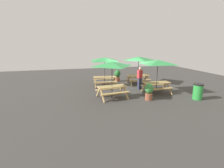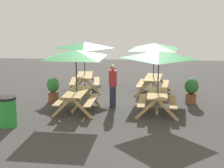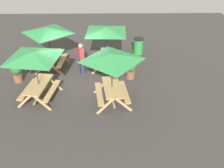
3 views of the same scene
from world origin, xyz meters
name	(u,v)px [view 1 (image 1 of 3)]	position (x,y,z in m)	size (l,w,h in m)	color
ground_plane	(126,89)	(0.00, 0.00, 0.00)	(24.00, 24.00, 0.00)	#3D3A38
picnic_table_0	(105,61)	(1.32, -1.38, 1.99)	(2.80, 2.80, 2.34)	tan
picnic_table_1	(158,64)	(-1.66, 1.56, 1.99)	(2.83, 2.83, 2.34)	tan
picnic_table_2	(112,67)	(1.60, 1.81, 1.99)	(2.22, 2.22, 2.34)	tan
picnic_table_3	(139,60)	(-1.60, -1.40, 1.99)	(2.14, 2.14, 2.34)	tan
trash_bin_green	(198,91)	(-3.40, 3.49, 0.49)	(0.59, 0.59, 0.98)	green
potted_plant_0	(117,75)	(-0.20, -2.85, 0.57)	(0.56, 0.56, 1.04)	#935138
potted_plant_1	(149,91)	(-0.45, 2.79, 0.55)	(0.50, 0.50, 1.03)	#935138
person_standing	(140,78)	(-0.97, 0.28, 0.89)	(0.41, 0.33, 1.67)	#2D334C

